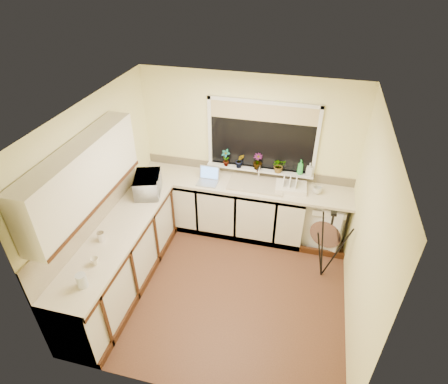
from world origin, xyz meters
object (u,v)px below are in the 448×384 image
plant_b (240,161)px  soap_bottle_green (300,167)px  tripod (327,245)px  kettle (149,191)px  plant_a (226,158)px  laptop (208,178)px  soap_bottle_clear (310,169)px  cup_left (95,261)px  steel_jar (101,237)px  plant_c (258,161)px  washing_machine (326,221)px  microwave (148,184)px  cup_back (317,190)px  glass_jug (82,280)px  dish_rack (291,187)px  plant_d (279,165)px

plant_b → soap_bottle_green: bearing=2.1°
tripod → plant_b: bearing=154.2°
kettle → plant_a: (0.88, 0.87, 0.18)m
laptop → soap_bottle_clear: size_ratio=1.52×
soap_bottle_clear → cup_left: bearing=-134.3°
steel_jar → plant_c: size_ratio=0.48×
plant_c → washing_machine: bearing=-8.8°
laptop → microwave: 0.90m
kettle → cup_back: (2.27, 0.68, -0.06)m
laptop → cup_back: bearing=2.5°
laptop → steel_jar: bearing=-119.6°
tripod → glass_jug: bearing=-140.1°
soap_bottle_green → soap_bottle_clear: soap_bottle_green is taller
dish_rack → plant_c: plant_c is taller
plant_b → cup_left: plant_b is taller
plant_a → soap_bottle_clear: 1.24m
dish_rack → plant_b: 0.85m
laptop → steel_jar: size_ratio=2.53×
tripod → microwave: microwave is taller
washing_machine → steel_jar: bearing=-129.6°
laptop → glass_jug: laptop is taller
kettle → plant_c: (1.36, 0.90, 0.17)m
soap_bottle_clear → microwave: bearing=-160.2°
dish_rack → plant_c: bearing=155.1°
dish_rack → cup_back: bearing=-6.1°
dish_rack → glass_jug: (-1.93, -2.36, 0.05)m
laptop → cup_left: size_ratio=3.21×
plant_b → plant_c: (0.26, 0.03, 0.01)m
plant_c → cup_back: (0.91, -0.22, -0.22)m
washing_machine → dish_rack: (-0.58, -0.03, 0.54)m
microwave → plant_d: 1.91m
glass_jug → plant_b: plant_b is taller
laptop → cup_left: (-0.75, -1.95, -0.02)m
cup_left → tripod: bearing=27.9°
plant_b → laptop: bearing=-147.1°
washing_machine → laptop: bearing=-158.1°
plant_b → soap_bottle_green: (0.89, 0.03, 0.00)m
laptop → plant_d: 1.06m
washing_machine → glass_jug: 3.51m
microwave → cup_back: (2.33, 0.57, -0.09)m
kettle → plant_c: size_ratio=0.87×
kettle → plant_d: size_ratio=0.97×
plant_a → cup_left: 2.43m
plant_b → microwave: bearing=-146.6°
cup_back → soap_bottle_green: bearing=141.3°
laptop → cup_back: laptop is taller
dish_rack → cup_back: 0.37m
laptop → cup_left: bearing=-111.4°
dish_rack → soap_bottle_green: soap_bottle_green is taller
plant_d → cup_left: (-1.75, -2.23, -0.22)m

